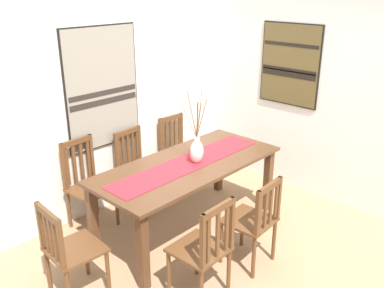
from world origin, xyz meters
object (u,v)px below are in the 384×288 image
at_px(centerpiece_vase, 197,150).
at_px(painting_on_side_wall, 290,65).
at_px(dining_table, 188,172).
at_px(chair_5, 68,249).
at_px(chair_0, 136,166).
at_px(chair_2, 178,150).
at_px(painting_on_back_wall, 102,88).
at_px(chair_3, 254,220).
at_px(chair_1, 204,248).
at_px(chair_4, 87,183).

relative_size(centerpiece_vase, painting_on_side_wall, 0.75).
bearing_deg(centerpiece_vase, dining_table, 137.53).
relative_size(dining_table, chair_5, 2.30).
height_order(centerpiece_vase, chair_0, centerpiece_vase).
bearing_deg(chair_5, chair_2, 22.27).
distance_m(centerpiece_vase, chair_0, 1.01).
height_order(centerpiece_vase, painting_on_side_wall, painting_on_side_wall).
bearing_deg(painting_on_side_wall, painting_on_back_wall, 148.78).
xyz_separation_m(centerpiece_vase, chair_3, (-0.08, -0.79, -0.45)).
bearing_deg(chair_2, chair_1, -129.20).
distance_m(chair_1, chair_4, 1.67).
relative_size(dining_table, chair_1, 2.20).
relative_size(centerpiece_vase, chair_0, 0.81).
xyz_separation_m(dining_table, chair_2, (0.70, 0.85, -0.19)).
bearing_deg(chair_3, chair_2, 67.30).
xyz_separation_m(chair_2, chair_5, (-2.13, -0.87, -0.01)).
relative_size(dining_table, painting_on_back_wall, 1.55).
xyz_separation_m(chair_1, chair_4, (-0.00, 1.67, 0.02)).
bearing_deg(chair_4, dining_table, -52.16).
bearing_deg(painting_on_side_wall, chair_1, -163.07).
xyz_separation_m(chair_3, chair_5, (-1.41, 0.83, 0.01)).
distance_m(centerpiece_vase, painting_on_side_wall, 1.73).
bearing_deg(painting_on_side_wall, chair_2, 135.28).
bearing_deg(chair_2, chair_4, 179.87).
xyz_separation_m(dining_table, centerpiece_vase, (0.06, -0.06, 0.25)).
xyz_separation_m(chair_2, painting_on_side_wall, (0.97, -0.96, 1.09)).
bearing_deg(chair_0, chair_2, 0.93).
distance_m(dining_table, painting_on_side_wall, 1.90).
distance_m(centerpiece_vase, chair_3, 0.91).
bearing_deg(chair_3, chair_4, 110.92).
distance_m(dining_table, chair_0, 0.86).
bearing_deg(chair_4, painting_on_side_wall, -22.43).
height_order(chair_4, painting_on_back_wall, painting_on_back_wall).
relative_size(dining_table, painting_on_side_wall, 2.08).
xyz_separation_m(chair_0, chair_4, (-0.67, 0.01, 0.01)).
bearing_deg(chair_5, painting_on_side_wall, -1.67).
height_order(painting_on_back_wall, painting_on_side_wall, painting_on_back_wall).
bearing_deg(chair_5, chair_3, -30.49).
height_order(dining_table, chair_0, chair_0).
distance_m(chair_2, painting_on_side_wall, 1.75).
relative_size(chair_2, painting_on_side_wall, 0.93).
distance_m(chair_0, chair_5, 1.67).
relative_size(dining_table, chair_0, 2.23).
bearing_deg(chair_4, centerpiece_vase, -51.44).
height_order(chair_0, painting_on_back_wall, painting_on_back_wall).
distance_m(dining_table, chair_3, 0.87).
distance_m(chair_2, chair_4, 1.37).
relative_size(chair_1, chair_5, 1.05).
relative_size(chair_3, chair_4, 0.91).
bearing_deg(chair_3, painting_on_back_wall, 96.95).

